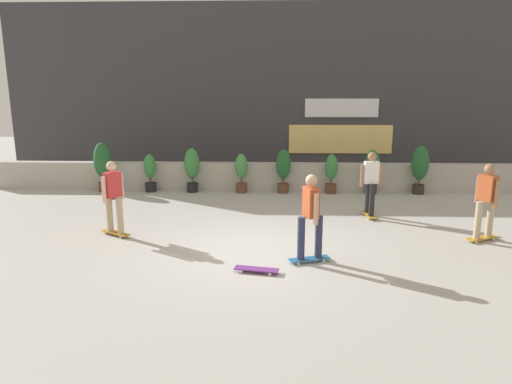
% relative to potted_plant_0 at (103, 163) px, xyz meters
% --- Properties ---
extents(ground_plane, '(48.00, 48.00, 0.00)m').
position_rel_potted_plant_0_xyz_m(ground_plane, '(5.14, -5.55, -0.94)').
color(ground_plane, '#B2AFA8').
extents(planter_wall, '(18.00, 0.40, 0.90)m').
position_rel_potted_plant_0_xyz_m(planter_wall, '(5.14, 0.45, -0.49)').
color(planter_wall, '#B2ADA3').
rests_on(planter_wall, ground).
extents(building_backdrop, '(20.00, 2.08, 6.50)m').
position_rel_potted_plant_0_xyz_m(building_backdrop, '(5.14, 4.45, 2.30)').
color(building_backdrop, '#38383D').
rests_on(building_backdrop, ground).
extents(potted_plant_0, '(0.57, 0.57, 1.61)m').
position_rel_potted_plant_0_xyz_m(potted_plant_0, '(0.00, 0.00, 0.00)').
color(potted_plant_0, brown).
rests_on(potted_plant_0, ground).
extents(potted_plant_1, '(0.38, 0.38, 1.23)m').
position_rel_potted_plant_0_xyz_m(potted_plant_1, '(1.54, 0.00, -0.28)').
color(potted_plant_1, black).
rests_on(potted_plant_1, ground).
extents(potted_plant_2, '(0.48, 0.48, 1.43)m').
position_rel_potted_plant_0_xyz_m(potted_plant_2, '(2.91, 0.00, -0.12)').
color(potted_plant_2, black).
rests_on(potted_plant_2, ground).
extents(potted_plant_3, '(0.40, 0.40, 1.26)m').
position_rel_potted_plant_0_xyz_m(potted_plant_3, '(4.51, 0.00, -0.25)').
color(potted_plant_3, brown).
rests_on(potted_plant_3, ground).
extents(potted_plant_4, '(0.47, 0.47, 1.41)m').
position_rel_potted_plant_0_xyz_m(potted_plant_4, '(5.86, -0.00, -0.13)').
color(potted_plant_4, brown).
rests_on(potted_plant_4, ground).
extents(potted_plant_5, '(0.40, 0.40, 1.26)m').
position_rel_potted_plant_0_xyz_m(potted_plant_5, '(7.39, 0.00, -0.26)').
color(potted_plant_5, brown).
rests_on(potted_plant_5, ground).
extents(potted_plant_6, '(0.47, 0.47, 1.41)m').
position_rel_potted_plant_0_xyz_m(potted_plant_6, '(8.68, 0.00, -0.14)').
color(potted_plant_6, '#2D2823').
rests_on(potted_plant_6, ground).
extents(potted_plant_7, '(0.53, 0.53, 1.54)m').
position_rel_potted_plant_0_xyz_m(potted_plant_7, '(10.17, 0.00, -0.04)').
color(potted_plant_7, '#2D2823').
rests_on(potted_plant_7, ground).
extents(skater_mid_plaza, '(0.78, 0.60, 1.70)m').
position_rel_potted_plant_0_xyz_m(skater_mid_plaza, '(1.99, -4.66, -0.00)').
color(skater_mid_plaza, '#BF8C26').
rests_on(skater_mid_plaza, ground).
extents(skater_by_wall_right, '(0.56, 0.81, 1.70)m').
position_rel_potted_plant_0_xyz_m(skater_by_wall_right, '(8.03, -2.86, -0.00)').
color(skater_by_wall_right, '#BF8C26').
rests_on(skater_by_wall_right, ground).
extents(skater_by_wall_left, '(0.82, 0.53, 1.70)m').
position_rel_potted_plant_0_xyz_m(skater_by_wall_left, '(6.24, -6.15, -0.00)').
color(skater_by_wall_left, '#266699').
rests_on(skater_by_wall_left, ground).
extents(skater_foreground, '(0.81, 0.53, 1.70)m').
position_rel_potted_plant_0_xyz_m(skater_foreground, '(10.10, -4.72, -0.00)').
color(skater_foreground, '#BF8C26').
rests_on(skater_foreground, ground).
extents(skateboard_near_camera, '(0.51, 0.81, 0.08)m').
position_rel_potted_plant_0_xyz_m(skateboard_near_camera, '(0.49, -0.78, -0.88)').
color(skateboard_near_camera, '#72338C').
rests_on(skateboard_near_camera, ground).
extents(skateboard_aside, '(0.82, 0.35, 0.08)m').
position_rel_potted_plant_0_xyz_m(skateboard_aside, '(5.25, -6.71, -0.88)').
color(skateboard_aside, '#72338C').
rests_on(skateboard_aside, ground).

